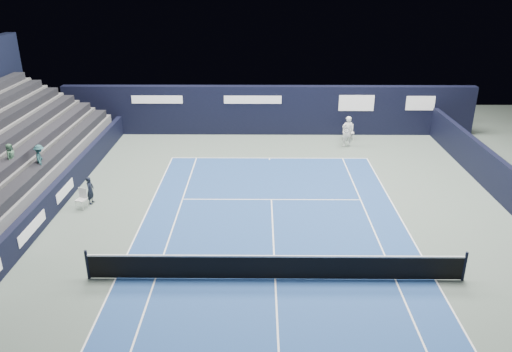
% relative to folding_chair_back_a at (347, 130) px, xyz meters
% --- Properties ---
extents(ground, '(48.00, 48.00, 0.00)m').
position_rel_folding_chair_back_a_xyz_m(ground, '(-4.84, -13.29, -0.64)').
color(ground, '#4D5B53').
rests_on(ground, ground).
extents(court_surface, '(10.97, 23.77, 0.01)m').
position_rel_folding_chair_back_a_xyz_m(court_surface, '(-4.84, -15.29, -0.63)').
color(court_surface, navy).
rests_on(court_surface, ground).
extents(enclosure_wall_right, '(0.30, 22.00, 1.80)m').
position_rel_folding_chair_back_a_xyz_m(enclosure_wall_right, '(5.66, -9.29, 0.26)').
color(enclosure_wall_right, black).
rests_on(enclosure_wall_right, ground).
extents(folding_chair_back_a, '(0.54, 0.56, 0.96)m').
position_rel_folding_chair_back_a_xyz_m(folding_chair_back_a, '(0.00, 0.00, 0.00)').
color(folding_chair_back_a, white).
rests_on(folding_chair_back_a, ground).
extents(folding_chair_back_b, '(0.44, 0.43, 0.93)m').
position_rel_folding_chair_back_a_xyz_m(folding_chair_back_b, '(0.26, 0.17, -0.11)').
color(folding_chair_back_b, silver).
rests_on(folding_chair_back_b, ground).
extents(line_judge_chair, '(0.50, 0.49, 0.92)m').
position_rel_folding_chair_back_a_xyz_m(line_judge_chair, '(-13.25, -9.79, -0.12)').
color(line_judge_chair, silver).
rests_on(line_judge_chair, ground).
extents(line_judge, '(0.36, 0.50, 1.28)m').
position_rel_folding_chair_back_a_xyz_m(line_judge, '(-13.02, -9.32, 0.00)').
color(line_judge, black).
rests_on(line_judge, ground).
extents(court_markings, '(11.03, 23.83, 0.00)m').
position_rel_folding_chair_back_a_xyz_m(court_markings, '(-4.84, -15.29, -0.63)').
color(court_markings, white).
rests_on(court_markings, court_surface).
extents(tennis_net, '(12.90, 0.10, 1.10)m').
position_rel_folding_chair_back_a_xyz_m(tennis_net, '(-4.84, -15.29, -0.13)').
color(tennis_net, black).
rests_on(tennis_net, ground).
extents(back_sponsor_wall, '(26.00, 0.63, 3.10)m').
position_rel_folding_chair_back_a_xyz_m(back_sponsor_wall, '(-4.84, 1.21, 0.91)').
color(back_sponsor_wall, black).
rests_on(back_sponsor_wall, ground).
extents(side_barrier_left, '(0.33, 22.00, 1.20)m').
position_rel_folding_chair_back_a_xyz_m(side_barrier_left, '(-14.34, -9.31, -0.04)').
color(side_barrier_left, black).
rests_on(side_barrier_left, ground).
extents(tennis_player, '(0.76, 0.90, 1.86)m').
position_rel_folding_chair_back_a_xyz_m(tennis_player, '(-0.17, -1.28, 0.29)').
color(tennis_player, silver).
rests_on(tennis_player, ground).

